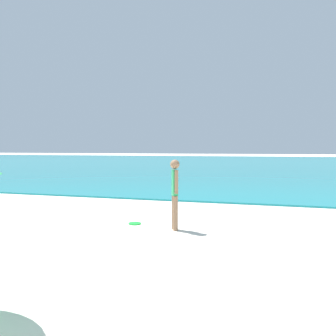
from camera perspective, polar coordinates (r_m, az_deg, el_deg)
water at (r=40.76m, az=11.88°, el=0.91°), size 160.00×60.00×0.06m
person_standing at (r=7.20m, az=1.17°, el=-3.79°), size 0.21×0.32×1.52m
frisbee at (r=7.93m, az=-5.68°, el=-9.38°), size 0.29×0.29×0.03m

